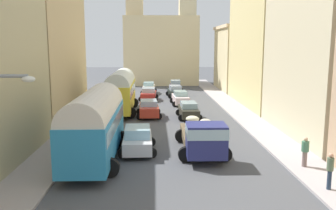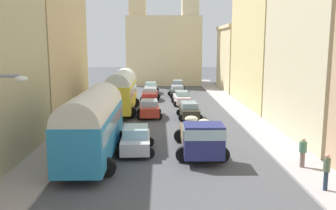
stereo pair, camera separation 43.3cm
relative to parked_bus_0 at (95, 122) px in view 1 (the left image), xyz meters
The scene contains 21 objects.
ground_plane 13.47m from the parked_bus_0, 69.99° to the left, with size 154.00×154.00×0.00m, color #4A4B50.
sidewalk_left 12.95m from the parked_bus_0, 102.24° to the left, with size 2.50×70.00×0.14m, color #9A918F.
sidewalk_right 17.31m from the parked_bus_0, 46.61° to the left, with size 2.50×70.00×0.14m, color #ABA3A4.
building_left_2 14.58m from the parked_bus_0, 118.65° to the left, with size 5.57×13.72×12.27m.
building_right_2 16.93m from the parked_bus_0, 18.75° to the left, with size 5.07×12.06×14.22m.
building_right_3 25.09m from the parked_bus_0, 50.47° to the left, with size 5.32×14.79×13.60m.
building_right_4 36.18m from the parked_bus_0, 64.81° to the left, with size 5.10×10.90×9.38m.
distant_church 41.84m from the parked_bus_0, 83.73° to the left, with size 12.22×7.37×19.23m.
parked_bus_0 is the anchor object (origin of this frame).
parked_bus_1 14.95m from the parked_bus_0, 89.52° to the left, with size 3.25×9.29×4.14m.
cargo_truck_0 6.44m from the parked_bus_0, ahead, with size 3.15×7.19×2.29m.
car_0 13.65m from the parked_bus_0, 61.30° to the left, with size 2.21×4.17×1.48m.
car_1 20.43m from the parked_bus_0, 72.00° to the left, with size 2.28×4.22×1.56m.
car_2 26.32m from the parked_bus_0, 76.64° to the left, with size 2.39×4.27×1.50m.
car_3 32.49m from the parked_bus_0, 78.54° to the left, with size 2.14×3.98×1.57m.
car_4 3.12m from the parked_bus_0, 31.15° to the left, with size 2.40×4.05×1.61m.
car_5 13.02m from the parked_bus_0, 77.15° to the left, with size 2.43×4.14×1.58m.
car_6 23.16m from the parked_bus_0, 83.29° to the left, with size 2.42×3.69×1.50m.
car_7 29.29m from the parked_bus_0, 84.85° to the left, with size 2.21×4.08×1.57m.
pedestrian_0 12.51m from the parked_bus_0, 24.47° to the right, with size 0.42×0.42×1.85m.
pedestrian_1 11.74m from the parked_bus_0, ahead, with size 0.45×0.45×1.76m.
Camera 1 is at (-1.08, -5.99, 6.62)m, focal length 38.78 mm.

